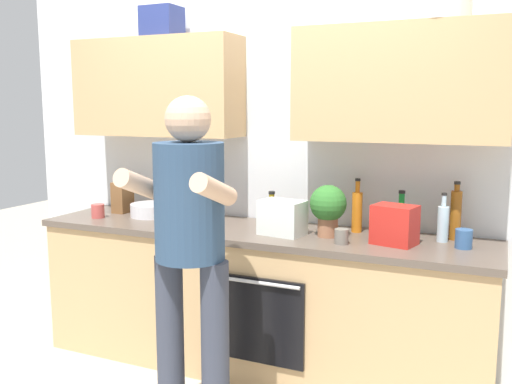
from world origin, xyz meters
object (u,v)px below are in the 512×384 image
object	(u,v)px
bottle_juice	(357,211)
cup_ceramic	(98,211)
bottle_water	(443,223)
grocery_bag_produce	(282,218)
bottle_soy	(193,207)
cup_tea	(464,239)
bottle_oil	(272,212)
cup_stoneware	(341,236)
bottle_vinegar	(189,212)
bottle_syrup	(456,214)
person_standing	(190,240)
bottle_soda	(401,218)
grocery_bag_crisps	(395,225)
potted_herb	(328,206)
knife_block	(123,197)
mixing_bowl	(152,210)
bottle_hotsauce	(211,214)

from	to	relation	value
bottle_juice	cup_ceramic	distance (m)	1.74
bottle_water	grocery_bag_produce	size ratio (longest dim) A/B	1.08
bottle_soy	cup_tea	bearing A→B (deg)	-0.04
bottle_oil	cup_stoneware	bearing A→B (deg)	-27.56
bottle_water	cup_stoneware	xyz separation A→B (m)	(-0.50, -0.28, -0.07)
bottle_vinegar	bottle_syrup	size ratio (longest dim) A/B	0.70
bottle_vinegar	bottle_water	xyz separation A→B (m)	(1.50, 0.23, 0.02)
cup_tea	bottle_soy	bearing A→B (deg)	179.96
bottle_syrup	cup_ceramic	distance (m)	2.29
person_standing	cup_ceramic	world-z (taller)	person_standing
bottle_soda	cup_tea	world-z (taller)	bottle_soda
cup_ceramic	cup_stoneware	bearing A→B (deg)	-1.25
cup_tea	grocery_bag_produce	xyz separation A→B (m)	(-1.00, -0.09, 0.05)
grocery_bag_crisps	bottle_oil	bearing A→B (deg)	168.34
bottle_soda	cup_ceramic	distance (m)	1.99
bottle_water	bottle_soda	bearing A→B (deg)	167.36
bottle_vinegar	cup_stoneware	distance (m)	1.00
potted_herb	grocery_bag_crisps	bearing A→B (deg)	-4.86
bottle_oil	knife_block	world-z (taller)	knife_block
person_standing	grocery_bag_produce	world-z (taller)	person_standing
cup_ceramic	cup_tea	bearing A→B (deg)	3.32
bottle_juice	person_standing	bearing A→B (deg)	-121.03
potted_herb	mixing_bowl	bearing A→B (deg)	176.12
bottle_soda	bottle_oil	world-z (taller)	bottle_soda
person_standing	bottle_syrup	bearing A→B (deg)	41.43
grocery_bag_produce	bottle_water	bearing A→B (deg)	13.03
bottle_vinegar	grocery_bag_produce	world-z (taller)	bottle_vinegar
bottle_vinegar	grocery_bag_crisps	size ratio (longest dim) A/B	1.03
person_standing	bottle_juice	world-z (taller)	person_standing
cup_tea	mixing_bowl	distance (m)	2.03
bottle_hotsauce	grocery_bag_produce	distance (m)	0.48
bottle_juice	bottle_oil	xyz separation A→B (m)	(-0.53, -0.05, -0.04)
bottle_soda	potted_herb	size ratio (longest dim) A/B	0.88
bottle_juice	bottle_hotsauce	xyz separation A→B (m)	(-0.87, -0.24, -0.04)
bottle_water	cup_ceramic	xyz separation A→B (m)	(-2.21, -0.24, -0.06)
bottle_syrup	bottle_water	bearing A→B (deg)	-126.59
bottle_hotsauce	grocery_bag_produce	world-z (taller)	bottle_hotsauce
bottle_soda	bottle_soy	xyz separation A→B (m)	(-1.30, -0.16, -0.01)
bottle_vinegar	cup_tea	xyz separation A→B (m)	(1.62, 0.12, -0.04)
grocery_bag_produce	cup_tea	bearing A→B (deg)	5.41
bottle_oil	bottle_soy	bearing A→B (deg)	-168.59
bottle_syrup	knife_block	size ratio (longest dim) A/B	1.19
cup_tea	knife_block	size ratio (longest dim) A/B	0.37
bottle_vinegar	bottle_oil	distance (m)	0.52
bottle_hotsauce	bottle_syrup	bearing A→B (deg)	11.15
cup_tea	cup_ceramic	world-z (taller)	cup_tea
bottle_syrup	bottle_hotsauce	distance (m)	1.45
bottle_water	knife_block	distance (m)	2.18
cup_tea	cup_stoneware	size ratio (longest dim) A/B	1.23
bottle_soda	bottle_hotsauce	xyz separation A→B (m)	(-1.12, -0.25, -0.02)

